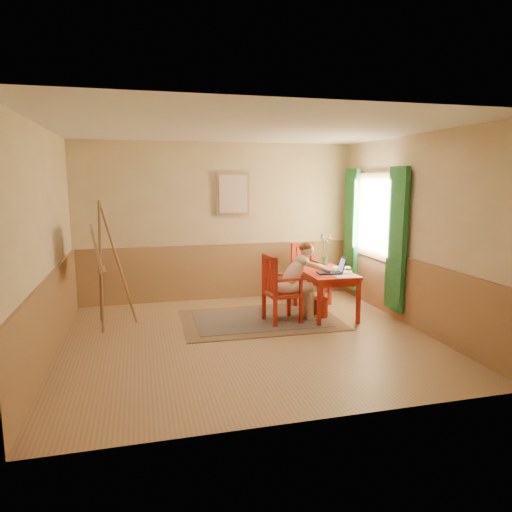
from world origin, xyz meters
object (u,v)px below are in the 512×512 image
object	(u,v)px
chair_back	(306,272)
laptop	(333,270)
easel	(99,253)
table	(325,276)
figure	(298,278)
chair_left	(279,289)

from	to	relation	value
chair_back	laptop	bearing A→B (deg)	-89.58
easel	table	bearing A→B (deg)	-4.32
figure	laptop	size ratio (longest dim) A/B	2.70
chair_left	figure	xyz separation A→B (m)	(0.31, 0.05, 0.15)
chair_left	chair_back	distance (m)	1.45
laptop	easel	distance (m)	3.51
table	chair_back	distance (m)	0.95
table	laptop	size ratio (longest dim) A/B	2.68
chair_back	figure	bearing A→B (deg)	-116.62
chair_left	laptop	xyz separation A→B (m)	(0.88, 0.01, 0.25)
chair_left	laptop	world-z (taller)	chair_left
chair_back	laptop	xyz separation A→B (m)	(0.01, -1.15, 0.26)
table	easel	world-z (taller)	easel
chair_left	chair_back	xyz separation A→B (m)	(0.87, 1.16, -0.01)
table	chair_left	world-z (taller)	chair_left
chair_left	figure	bearing A→B (deg)	9.03
chair_back	laptop	size ratio (longest dim) A/B	2.28
chair_back	easel	world-z (taller)	easel
table	chair_back	xyz separation A→B (m)	(0.03, 0.95, -0.12)
table	chair_back	world-z (taller)	chair_back
laptop	table	bearing A→B (deg)	101.72
chair_back	figure	distance (m)	1.26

